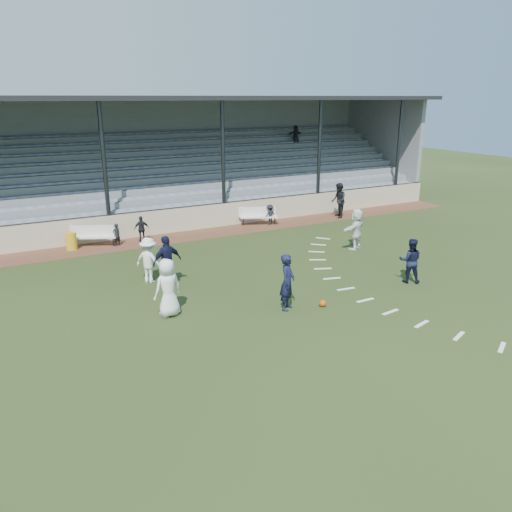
# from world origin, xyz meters

# --- Properties ---
(ground) EXTENTS (90.00, 90.00, 0.00)m
(ground) POSITION_xyz_m (0.00, 0.00, 0.00)
(ground) COLOR #283817
(ground) RESTS_ON ground
(cinder_track) EXTENTS (34.00, 2.00, 0.02)m
(cinder_track) POSITION_xyz_m (0.00, 10.50, 0.01)
(cinder_track) COLOR brown
(cinder_track) RESTS_ON ground
(retaining_wall) EXTENTS (34.00, 0.18, 1.20)m
(retaining_wall) POSITION_xyz_m (0.00, 11.55, 0.60)
(retaining_wall) COLOR beige
(retaining_wall) RESTS_ON ground
(bench_left) EXTENTS (1.98, 1.26, 0.95)m
(bench_left) POSITION_xyz_m (-3.93, 10.92, 0.58)
(bench_left) COLOR silver
(bench_left) RESTS_ON cinder_track
(bench_right) EXTENTS (2.00, 1.18, 0.95)m
(bench_right) POSITION_xyz_m (4.62, 10.87, 0.58)
(bench_right) COLOR silver
(bench_right) RESTS_ON cinder_track
(trash_bin) EXTENTS (0.48, 0.48, 0.77)m
(trash_bin) POSITION_xyz_m (-4.92, 10.79, 0.40)
(trash_bin) COLOR gold
(trash_bin) RESTS_ON cinder_track
(football) EXTENTS (0.23, 0.23, 0.23)m
(football) POSITION_xyz_m (1.27, 0.25, 0.12)
(football) COLOR #C04E0B
(football) RESTS_ON ground
(player_white_lead) EXTENTS (1.02, 0.79, 1.86)m
(player_white_lead) POSITION_xyz_m (-3.38, 1.98, 0.93)
(player_white_lead) COLOR white
(player_white_lead) RESTS_ON ground
(player_navy_lead) EXTENTS (0.80, 0.78, 1.85)m
(player_navy_lead) POSITION_xyz_m (0.14, 0.65, 0.92)
(player_navy_lead) COLOR black
(player_navy_lead) RESTS_ON ground
(player_navy_mid) EXTENTS (1.03, 1.00, 1.67)m
(player_navy_mid) POSITION_xyz_m (5.41, 0.61, 0.83)
(player_navy_mid) COLOR black
(player_navy_mid) RESTS_ON ground
(player_white_wing) EXTENTS (1.18, 1.25, 1.70)m
(player_white_wing) POSITION_xyz_m (-3.03, 5.15, 0.85)
(player_white_wing) COLOR white
(player_white_wing) RESTS_ON ground
(player_navy_wing) EXTENTS (1.19, 0.68, 1.91)m
(player_navy_wing) POSITION_xyz_m (-2.60, 4.35, 0.96)
(player_navy_wing) COLOR black
(player_navy_wing) RESTS_ON ground
(player_white_back) EXTENTS (1.76, 1.26, 1.84)m
(player_white_back) POSITION_xyz_m (6.40, 4.94, 0.92)
(player_white_back) COLOR white
(player_white_back) RESTS_ON ground
(official) EXTENTS (1.08, 1.18, 1.96)m
(official) POSITION_xyz_m (9.40, 10.18, 1.00)
(official) COLOR black
(official) RESTS_ON cinder_track
(sub_left_near) EXTENTS (0.44, 0.37, 1.04)m
(sub_left_near) POSITION_xyz_m (-2.99, 10.43, 0.54)
(sub_left_near) COLOR black
(sub_left_near) RESTS_ON cinder_track
(sub_left_far) EXTENTS (0.75, 0.41, 1.22)m
(sub_left_far) POSITION_xyz_m (-1.76, 10.59, 0.63)
(sub_left_far) COLOR black
(sub_left_far) RESTS_ON cinder_track
(sub_right) EXTENTS (0.75, 0.50, 1.08)m
(sub_right) POSITION_xyz_m (5.20, 10.59, 0.56)
(sub_right) COLOR black
(sub_right) RESTS_ON cinder_track
(grandstand) EXTENTS (34.60, 9.00, 6.61)m
(grandstand) POSITION_xyz_m (0.01, 16.26, 2.20)
(grandstand) COLOR gray
(grandstand) RESTS_ON ground
(penalty_arc) EXTENTS (3.89, 14.63, 0.01)m
(penalty_arc) POSITION_xyz_m (4.12, 0.00, 0.01)
(penalty_arc) COLOR white
(penalty_arc) RESTS_ON ground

